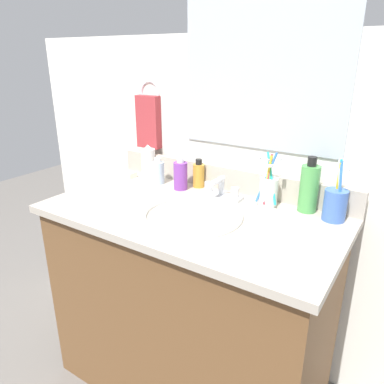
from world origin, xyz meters
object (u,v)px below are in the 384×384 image
object	(u,v)px
bottle_gel_clear	(158,172)
hand_towel	(148,122)
bottle_oil_amber	(199,175)
cup_blue_plastic	(335,203)
cup_white_ceramic	(268,190)
soap_bar	(128,175)
faucet	(220,191)
bottle_lotion_white	(148,161)
bottle_toner_green	(309,188)
bottle_cream_purple	(181,175)

from	to	relation	value
bottle_gel_clear	hand_towel	bearing A→B (deg)	140.36
bottle_oil_amber	cup_blue_plastic	distance (m)	0.52
cup_white_ceramic	soap_bar	world-z (taller)	cup_white_ceramic
bottle_gel_clear	cup_blue_plastic	bearing A→B (deg)	1.90
faucet	soap_bar	xyz separation A→B (m)	(-0.45, -0.01, -0.02)
bottle_oil_amber	bottle_lotion_white	size ratio (longest dim) A/B	0.82
faucet	hand_towel	bearing A→B (deg)	165.12
bottle_oil_amber	cup_white_ceramic	bearing A→B (deg)	-6.04
cup_white_ceramic	cup_blue_plastic	xyz separation A→B (m)	(0.22, 0.00, -0.00)
bottle_oil_amber	faucet	bearing A→B (deg)	-24.28
faucet	bottle_lotion_white	distance (m)	0.39
bottle_toner_green	cup_blue_plastic	bearing A→B (deg)	-15.97
bottle_gel_clear	bottle_lotion_white	bearing A→B (deg)	149.47
bottle_toner_green	cup_white_ceramic	bearing A→B (deg)	-168.29
faucet	cup_blue_plastic	world-z (taller)	cup_blue_plastic
bottle_oil_amber	bottle_lotion_white	distance (m)	0.25
bottle_toner_green	bottle_oil_amber	size ratio (longest dim) A/B	1.66
bottle_cream_purple	cup_white_ceramic	distance (m)	0.35
bottle_gel_clear	cup_blue_plastic	distance (m)	0.68
bottle_gel_clear	soap_bar	xyz separation A→B (m)	(-0.16, -0.01, -0.03)
faucet	bottle_gel_clear	world-z (taller)	bottle_gel_clear
hand_towel	bottle_toner_green	world-z (taller)	hand_towel
bottle_oil_amber	soap_bar	world-z (taller)	bottle_oil_amber
bottle_cream_purple	cup_white_ceramic	xyz separation A→B (m)	(0.34, 0.03, 0.00)
bottle_oil_amber	bottle_gel_clear	world-z (taller)	bottle_oil_amber
bottle_lotion_white	cup_white_ceramic	xyz separation A→B (m)	(0.56, -0.03, -0.01)
bottle_oil_amber	soap_bar	bearing A→B (deg)	-168.41
bottle_gel_clear	soap_bar	size ratio (longest dim) A/B	1.68
hand_towel	bottle_gel_clear	bearing A→B (deg)	-39.64
bottle_toner_green	cup_blue_plastic	world-z (taller)	cup_blue_plastic
bottle_oil_amber	bottle_cream_purple	xyz separation A→B (m)	(-0.04, -0.06, 0.01)
bottle_toner_green	soap_bar	world-z (taller)	bottle_toner_green
bottle_oil_amber	bottle_lotion_white	xyz separation A→B (m)	(-0.25, 0.00, 0.01)
bottle_lotion_white	faucet	bearing A→B (deg)	-9.04
cup_blue_plastic	hand_towel	bearing A→B (deg)	174.09
hand_towel	cup_white_ceramic	world-z (taller)	hand_towel
bottle_toner_green	bottle_oil_amber	xyz separation A→B (m)	(-0.43, 0.01, -0.03)
cup_blue_plastic	bottle_toner_green	bearing A→B (deg)	164.03
hand_towel	faucet	xyz separation A→B (m)	(0.42, -0.11, -0.19)
bottle_oil_amber	bottle_gel_clear	distance (m)	0.17
faucet	soap_bar	world-z (taller)	faucet
faucet	cup_white_ceramic	xyz separation A→B (m)	(0.17, 0.03, 0.03)
hand_towel	bottle_toner_green	distance (m)	0.73
hand_towel	cup_white_ceramic	distance (m)	0.62
faucet	bottle_lotion_white	world-z (taller)	bottle_lotion_white
hand_towel	bottle_lotion_white	size ratio (longest dim) A/B	1.62
bottle_oil_amber	soap_bar	xyz separation A→B (m)	(-0.31, -0.06, -0.04)
bottle_gel_clear	cup_blue_plastic	size ratio (longest dim) A/B	0.54
faucet	cup_blue_plastic	xyz separation A→B (m)	(0.39, 0.03, 0.03)
bottle_toner_green	bottle_cream_purple	bearing A→B (deg)	-173.23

